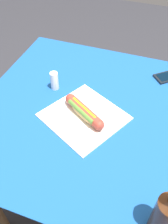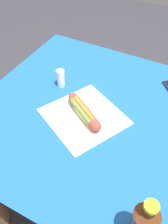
{
  "view_description": "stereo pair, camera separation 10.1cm",
  "coord_description": "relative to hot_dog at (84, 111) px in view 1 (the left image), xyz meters",
  "views": [
    {
      "loc": [
        -0.19,
        0.7,
        1.51
      ],
      "look_at": [
        0.05,
        0.04,
        0.78
      ],
      "focal_mm": 40.33,
      "sensor_mm": 36.0,
      "label": 1
    },
    {
      "loc": [
        -0.28,
        0.66,
        1.51
      ],
      "look_at": [
        0.05,
        0.04,
        0.78
      ],
      "focal_mm": 40.33,
      "sensor_mm": 36.0,
      "label": 2
    }
  ],
  "objects": [
    {
      "name": "salt_shaker",
      "position": [
        0.19,
        -0.13,
        0.01
      ],
      "size": [
        0.04,
        0.04,
        0.09
      ],
      "primitive_type": "cylinder",
      "color": "silver",
      "rests_on": "dining_table"
    },
    {
      "name": "paper_wrapper",
      "position": [
        -0.0,
        -0.0,
        -0.03
      ],
      "size": [
        0.39,
        0.38,
        0.01
      ],
      "primitive_type": "cube",
      "rotation": [
        0.0,
        0.0,
        -0.48
      ],
      "color": "white",
      "rests_on": "dining_table"
    },
    {
      "name": "dining_table",
      "position": [
        -0.05,
        -0.04,
        -0.17
      ],
      "size": [
        1.04,
        0.96,
        0.75
      ],
      "color": "brown",
      "rests_on": "ground"
    },
    {
      "name": "cell_phone",
      "position": [
        -0.29,
        -0.38,
        -0.03
      ],
      "size": [
        0.14,
        0.13,
        0.01
      ],
      "color": "black",
      "rests_on": "dining_table"
    },
    {
      "name": "ground_plane",
      "position": [
        -0.05,
        -0.04,
        -0.78
      ],
      "size": [
        6.0,
        6.0,
        0.0
      ],
      "primitive_type": "plane",
      "color": "#2D2D33",
      "rests_on": "ground"
    },
    {
      "name": "soda_bottle",
      "position": [
        -0.35,
        0.34,
        0.06
      ],
      "size": [
        0.07,
        0.07,
        0.21
      ],
      "color": "#4C2814",
      "rests_on": "dining_table"
    },
    {
      "name": "hot_dog",
      "position": [
        0.0,
        0.0,
        0.0
      ],
      "size": [
        0.2,
        0.14,
        0.05
      ],
      "color": "#DBB26B",
      "rests_on": "paper_wrapper"
    }
  ]
}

